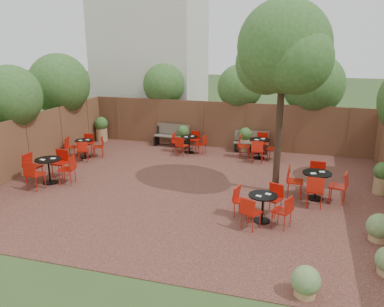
% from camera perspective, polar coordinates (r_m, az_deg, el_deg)
% --- Properties ---
extents(ground, '(80.00, 80.00, 0.00)m').
position_cam_1_polar(ground, '(12.51, -0.02, -5.07)').
color(ground, '#354F23').
rests_on(ground, ground).
extents(courtyard_paving, '(12.00, 10.00, 0.02)m').
position_cam_1_polar(courtyard_paving, '(12.51, -0.02, -5.03)').
color(courtyard_paving, '#321A14').
rests_on(courtyard_paving, ground).
extents(fence_back, '(12.00, 0.08, 2.00)m').
position_cam_1_polar(fence_back, '(16.89, 4.77, 4.09)').
color(fence_back, '#502D1D').
rests_on(fence_back, ground).
extents(fence_left, '(0.08, 10.00, 2.00)m').
position_cam_1_polar(fence_left, '(14.96, -22.66, 1.26)').
color(fence_left, '#502D1D').
rests_on(fence_left, ground).
extents(neighbour_building, '(5.00, 4.00, 8.00)m').
position_cam_1_polar(neighbour_building, '(20.70, -5.94, 14.69)').
color(neighbour_building, beige).
rests_on(neighbour_building, ground).
extents(overhang_foliage, '(15.71, 10.53, 2.52)m').
position_cam_1_polar(overhang_foliage, '(14.85, -0.19, 9.09)').
color(overhang_foliage, '#2B531B').
rests_on(overhang_foliage, ground).
extents(courtyard_tree, '(2.78, 2.68, 5.65)m').
position_cam_1_polar(courtyard_tree, '(11.64, 13.10, 14.00)').
color(courtyard_tree, black).
rests_on(courtyard_tree, courtyard_paving).
extents(park_bench_left, '(1.59, 0.67, 0.96)m').
position_cam_1_polar(park_bench_left, '(17.24, -2.91, 2.71)').
color(park_bench_left, brown).
rests_on(park_bench_left, courtyard_paving).
extents(park_bench_right, '(1.45, 0.58, 0.88)m').
position_cam_1_polar(park_bench_right, '(16.45, 8.58, 1.74)').
color(park_bench_right, brown).
rests_on(park_bench_right, courtyard_paving).
extents(bistro_tables, '(10.34, 7.12, 0.94)m').
position_cam_1_polar(bistro_tables, '(13.36, -0.30, -1.54)').
color(bistro_tables, black).
rests_on(bistro_tables, courtyard_paving).
extents(planters, '(11.88, 4.07, 1.12)m').
position_cam_1_polar(planters, '(16.03, 1.39, 1.91)').
color(planters, '#9D7A4E').
rests_on(planters, courtyard_paving).
extents(low_shrubs, '(2.19, 3.19, 0.65)m').
position_cam_1_polar(low_shrubs, '(9.15, 23.53, -12.85)').
color(low_shrubs, '#9D7A4E').
rests_on(low_shrubs, courtyard_paving).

